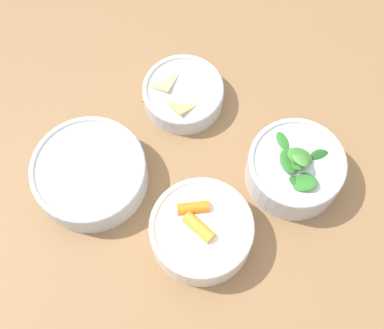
{
  "coord_description": "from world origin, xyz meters",
  "views": [
    {
      "loc": [
        -0.12,
        0.37,
        1.65
      ],
      "look_at": [
        0.06,
        0.05,
        0.81
      ],
      "focal_mm": 50.0,
      "sensor_mm": 36.0,
      "label": 1
    }
  ],
  "objects": [
    {
      "name": "ground_plane",
      "position": [
        0.0,
        0.0,
        0.0
      ],
      "size": [
        10.0,
        10.0,
        0.0
      ],
      "primitive_type": "plane",
      "color": "#2D2D33"
    },
    {
      "name": "bowl_beans_hotdog",
      "position": [
        0.2,
        0.15,
        0.8
      ],
      "size": [
        0.2,
        0.2,
        0.06
      ],
      "color": "silver",
      "rests_on": "dining_table"
    },
    {
      "name": "bowl_cookies",
      "position": [
        0.14,
        -0.07,
        0.8
      ],
      "size": [
        0.15,
        0.15,
        0.05
      ],
      "color": "silver",
      "rests_on": "dining_table"
    },
    {
      "name": "dining_table",
      "position": [
        0.0,
        0.0,
        0.68
      ],
      "size": [
        1.34,
        1.07,
        0.78
      ],
      "color": "olive",
      "rests_on": "ground_plane"
    },
    {
      "name": "bowl_greens",
      "position": [
        -0.1,
        -0.03,
        0.82
      ],
      "size": [
        0.16,
        0.16,
        0.1
      ],
      "color": "silver",
      "rests_on": "dining_table"
    },
    {
      "name": "bowl_carrots",
      "position": [
        -0.01,
        0.14,
        0.81
      ],
      "size": [
        0.17,
        0.17,
        0.07
      ],
      "color": "silver",
      "rests_on": "dining_table"
    }
  ]
}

